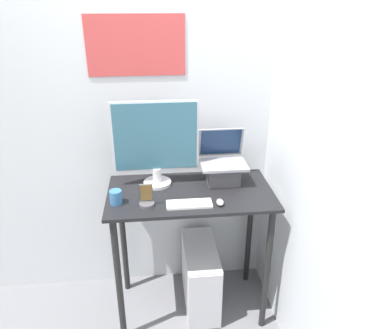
{
  "coord_description": "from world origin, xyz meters",
  "views": [
    {
      "loc": [
        -0.2,
        -1.72,
        2.0
      ],
      "look_at": [
        0.01,
        0.27,
        1.09
      ],
      "focal_mm": 35.0,
      "sensor_mm": 36.0,
      "label": 1
    }
  ],
  "objects_px": {
    "cell_phone": "(147,200)",
    "laptop": "(223,168)",
    "computer_tower": "(200,276)",
    "monitor": "(156,144)",
    "mouse": "(220,202)",
    "keyboard": "(189,204)"
  },
  "relations": [
    {
      "from": "cell_phone",
      "to": "laptop",
      "type": "bearing_deg",
      "value": 27.05
    },
    {
      "from": "laptop",
      "to": "computer_tower",
      "type": "height_order",
      "value": "laptop"
    },
    {
      "from": "laptop",
      "to": "monitor",
      "type": "bearing_deg",
      "value": 178.04
    },
    {
      "from": "mouse",
      "to": "laptop",
      "type": "bearing_deg",
      "value": 76.92
    },
    {
      "from": "laptop",
      "to": "computer_tower",
      "type": "xyz_separation_m",
      "value": [
        -0.15,
        -0.08,
        -0.78
      ]
    },
    {
      "from": "laptop",
      "to": "mouse",
      "type": "xyz_separation_m",
      "value": [
        -0.07,
        -0.28,
        -0.08
      ]
    },
    {
      "from": "keyboard",
      "to": "monitor",
      "type": "bearing_deg",
      "value": 121.86
    },
    {
      "from": "laptop",
      "to": "mouse",
      "type": "bearing_deg",
      "value": -103.08
    },
    {
      "from": "laptop",
      "to": "cell_phone",
      "type": "relative_size",
      "value": 2.38
    },
    {
      "from": "keyboard",
      "to": "mouse",
      "type": "relative_size",
      "value": 3.83
    },
    {
      "from": "keyboard",
      "to": "cell_phone",
      "type": "height_order",
      "value": "cell_phone"
    },
    {
      "from": "laptop",
      "to": "cell_phone",
      "type": "height_order",
      "value": "laptop"
    },
    {
      "from": "monitor",
      "to": "computer_tower",
      "type": "distance_m",
      "value": 1.0
    },
    {
      "from": "laptop",
      "to": "keyboard",
      "type": "bearing_deg",
      "value": -131.96
    },
    {
      "from": "cell_phone",
      "to": "mouse",
      "type": "bearing_deg",
      "value": -4.85
    },
    {
      "from": "keyboard",
      "to": "mouse",
      "type": "xyz_separation_m",
      "value": [
        0.17,
        -0.01,
        0.01
      ]
    },
    {
      "from": "laptop",
      "to": "cell_phone",
      "type": "distance_m",
      "value": 0.54
    },
    {
      "from": "monitor",
      "to": "keyboard",
      "type": "xyz_separation_m",
      "value": [
        0.17,
        -0.28,
        -0.26
      ]
    },
    {
      "from": "laptop",
      "to": "keyboard",
      "type": "xyz_separation_m",
      "value": [
        -0.24,
        -0.27,
        -0.09
      ]
    },
    {
      "from": "laptop",
      "to": "monitor",
      "type": "distance_m",
      "value": 0.45
    },
    {
      "from": "monitor",
      "to": "cell_phone",
      "type": "height_order",
      "value": "monitor"
    },
    {
      "from": "cell_phone",
      "to": "computer_tower",
      "type": "distance_m",
      "value": 0.81
    }
  ]
}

